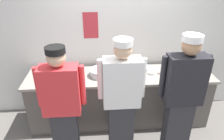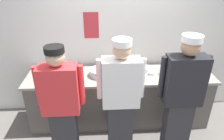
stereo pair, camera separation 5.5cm
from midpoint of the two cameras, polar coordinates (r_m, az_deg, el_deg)
The scene contains 18 objects.
ground_plane at distance 3.54m, azimuth 3.04°, elevation -17.29°, with size 9.00×9.00×0.00m, color slate.
wall_back at distance 3.56m, azimuth 2.18°, elevation 8.45°, with size 4.66×0.11×2.68m.
prep_counter at distance 3.53m, azimuth 2.62°, elevation -7.82°, with size 2.97×0.69×0.91m.
chef_near_left at distance 2.72m, azimuth -13.24°, elevation -9.24°, with size 0.61×0.24×1.68m.
chef_center at distance 2.73m, azimuth 3.02°, elevation -7.61°, with size 0.62×0.24×1.72m.
chef_far_right at distance 2.87m, azimuth 19.28°, elevation -6.73°, with size 0.63×0.24×1.77m.
plate_stack_front at distance 3.45m, azimuth 8.72°, elevation 0.40°, with size 0.23×0.23×0.07m.
plate_stack_rear at distance 3.57m, azimuth 19.58°, elevation -0.10°, with size 0.20×0.20×0.06m.
mixing_bowl_steel at distance 3.25m, azimuth -2.65°, elevation -0.62°, with size 0.35×0.35×0.11m, color #B7BABF.
sheet_tray at distance 3.34m, azimuth -14.33°, elevation -1.56°, with size 0.52×0.35×0.02m, color #B7BABF.
squeeze_bottle_primary at distance 3.38m, azimuth 14.57°, elevation 0.34°, with size 0.06×0.06×0.20m.
squeeze_bottle_secondary at distance 3.40m, azimuth 5.39°, elevation 1.28°, with size 0.05×0.05×0.19m.
ramekin_orange_sauce at distance 3.41m, azimuth 17.04°, elevation -1.11°, with size 0.09×0.09×0.04m.
ramekin_yellow_sauce at distance 3.42m, azimuth 22.25°, elevation -1.81°, with size 0.11×0.11×0.05m.
ramekin_green_sauce at distance 3.40m, azimuth -7.98°, elevation -0.19°, with size 0.10×0.10×0.04m.
ramekin_red_sauce at distance 3.36m, azimuth 11.43°, elevation -0.85°, with size 0.11×0.11×0.04m.
deli_cup at distance 3.73m, azimuth 22.58°, elevation 0.72°, with size 0.09×0.09×0.08m, color white.
chefs_knife at distance 3.23m, azimuth 2.50°, elevation -1.77°, with size 0.28×0.03×0.02m.
Camera 2 is at (-0.29, -2.52, 2.47)m, focal length 33.02 mm.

